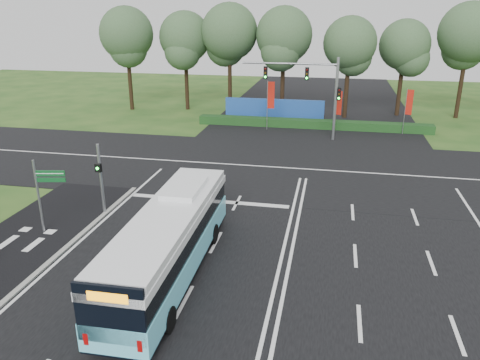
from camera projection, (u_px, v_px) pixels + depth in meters
The scene contains 15 objects.
ground at pixel (284, 250), 22.06m from camera, with size 120.00×120.00×0.00m, color #224A18.
road_main at pixel (284, 249), 22.05m from camera, with size 20.00×120.00×0.04m, color black.
road_cross at pixel (302, 169), 33.10m from camera, with size 120.00×14.00×0.05m, color black.
bike_path at pixel (7, 254), 21.60m from camera, with size 5.00×18.00×0.06m, color black.
kerb_strip at pixel (54, 258), 21.15m from camera, with size 0.25×18.00×0.12m, color gray.
city_bus at pixel (170, 241), 19.35m from camera, with size 2.57×11.28×3.23m.
pedestrian_signal at pixel (101, 177), 25.16m from camera, with size 0.34×0.44×4.00m.
street_sign at pixel (44, 188), 22.93m from camera, with size 1.48×0.37×3.85m.
banner_flag_left at pixel (270, 98), 42.99m from camera, with size 0.66×0.21×4.58m.
banner_flag_mid at pixel (338, 105), 41.77m from camera, with size 0.55×0.27×3.96m.
banner_flag_right at pixel (408, 105), 41.36m from camera, with size 0.58×0.25×4.15m.
traffic_light_gantry at pixel (315, 85), 39.30m from camera, with size 8.41×0.28×7.00m.
hedge at pixel (312, 124), 44.48m from camera, with size 22.00×1.20×0.80m, color #153A15.
blue_hoarding at pixel (274, 110), 47.29m from camera, with size 10.00×0.30×2.20m, color #1C489B.
eucalyptus_row at pixel (324, 35), 47.25m from camera, with size 47.08×8.55×12.04m.
Camera 1 is at (1.84, -19.61, 10.66)m, focal length 35.00 mm.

